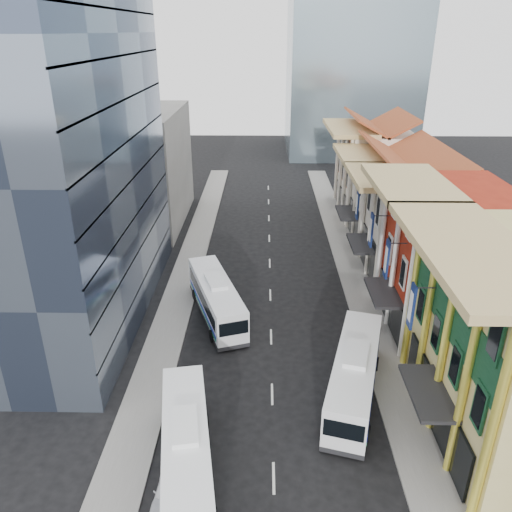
{
  "coord_description": "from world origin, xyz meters",
  "views": [
    {
      "loc": [
        -0.63,
        -19.12,
        22.65
      ],
      "look_at": [
        -1.33,
        21.51,
        4.23
      ],
      "focal_mm": 35.0,
      "sensor_mm": 36.0,
      "label": 1
    }
  ],
  "objects_px": {
    "office_tower": "(51,140)",
    "bus_left_near": "(186,448)",
    "bus_left_far": "(216,298)",
    "bus_right": "(355,374)",
    "sedan_left": "(170,488)"
  },
  "relations": [
    {
      "from": "bus_left_near",
      "to": "bus_left_far",
      "type": "bearing_deg",
      "value": 79.63
    },
    {
      "from": "office_tower",
      "to": "bus_left_near",
      "type": "relative_size",
      "value": 2.74
    },
    {
      "from": "sedan_left",
      "to": "bus_left_near",
      "type": "bearing_deg",
      "value": 71.54
    },
    {
      "from": "bus_right",
      "to": "sedan_left",
      "type": "xyz_separation_m",
      "value": [
        -10.95,
        -8.19,
        -1.19
      ]
    },
    {
      "from": "bus_left_far",
      "to": "bus_right",
      "type": "relative_size",
      "value": 0.98
    },
    {
      "from": "office_tower",
      "to": "bus_left_far",
      "type": "relative_size",
      "value": 2.66
    },
    {
      "from": "bus_left_near",
      "to": "bus_left_far",
      "type": "relative_size",
      "value": 0.97
    },
    {
      "from": "bus_right",
      "to": "bus_left_far",
      "type": "bearing_deg",
      "value": 150.09
    },
    {
      "from": "bus_left_near",
      "to": "sedan_left",
      "type": "relative_size",
      "value": 2.89
    },
    {
      "from": "bus_left_far",
      "to": "sedan_left",
      "type": "height_order",
      "value": "bus_left_far"
    },
    {
      "from": "sedan_left",
      "to": "bus_left_far",
      "type": "bearing_deg",
      "value": 90.8
    },
    {
      "from": "bus_left_near",
      "to": "bus_right",
      "type": "bearing_deg",
      "value": 22.41
    },
    {
      "from": "bus_left_far",
      "to": "bus_right",
      "type": "xyz_separation_m",
      "value": [
        10.12,
        -10.28,
        0.03
      ]
    },
    {
      "from": "bus_left_near",
      "to": "bus_right",
      "type": "height_order",
      "value": "bus_right"
    },
    {
      "from": "bus_right",
      "to": "sedan_left",
      "type": "bearing_deg",
      "value": -127.68
    }
  ]
}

